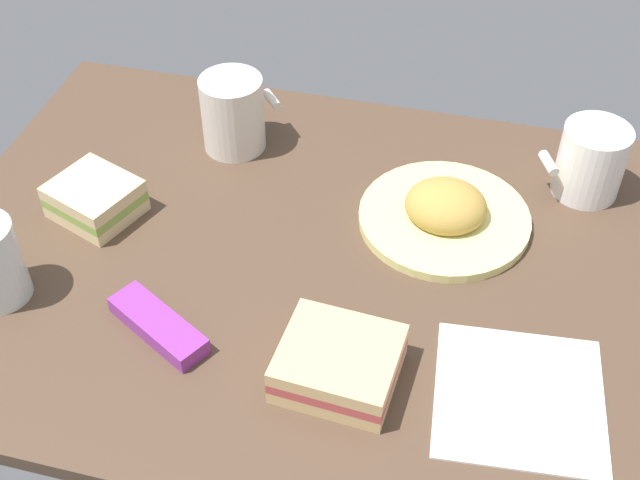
# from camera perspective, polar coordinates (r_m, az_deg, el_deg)

# --- Properties ---
(tabletop) EXTENTS (0.90, 0.64, 0.02)m
(tabletop) POSITION_cam_1_polar(r_m,az_deg,el_deg) (0.97, 0.00, -1.71)
(tabletop) COLOR #4C3828
(tabletop) RESTS_ON ground
(plate_of_food) EXTENTS (0.20, 0.20, 0.05)m
(plate_of_food) POSITION_cam_1_polar(r_m,az_deg,el_deg) (1.01, 8.44, 1.86)
(plate_of_food) COLOR #EAE58C
(plate_of_food) RESTS_ON tabletop
(coffee_mug_black) EXTENTS (0.10, 0.08, 0.09)m
(coffee_mug_black) POSITION_cam_1_polar(r_m,az_deg,el_deg) (1.07, 17.84, 5.16)
(coffee_mug_black) COLOR white
(coffee_mug_black) RESTS_ON tabletop
(coffee_mug_milky) EXTENTS (0.10, 0.09, 0.10)m
(coffee_mug_milky) POSITION_cam_1_polar(r_m,az_deg,el_deg) (1.10, -5.90, 8.56)
(coffee_mug_milky) COLOR silver
(coffee_mug_milky) RESTS_ON tabletop
(sandwich_main) EXTENTS (0.12, 0.11, 0.04)m
(sandwich_main) POSITION_cam_1_polar(r_m,az_deg,el_deg) (0.83, 1.26, -8.35)
(sandwich_main) COLOR #DBB77A
(sandwich_main) RESTS_ON tabletop
(sandwich_side) EXTENTS (0.12, 0.11, 0.04)m
(sandwich_side) POSITION_cam_1_polar(r_m,az_deg,el_deg) (1.04, -14.96, 2.71)
(sandwich_side) COLOR beige
(sandwich_side) RESTS_ON tabletop
(snack_bar) EXTENTS (0.12, 0.09, 0.02)m
(snack_bar) POSITION_cam_1_polar(r_m,az_deg,el_deg) (0.90, -10.88, -5.68)
(snack_bar) COLOR purple
(snack_bar) RESTS_ON tabletop
(paper_napkin) EXTENTS (0.18, 0.18, 0.00)m
(paper_napkin) POSITION_cam_1_polar(r_m,az_deg,el_deg) (0.86, 13.30, -10.28)
(paper_napkin) COLOR white
(paper_napkin) RESTS_ON tabletop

